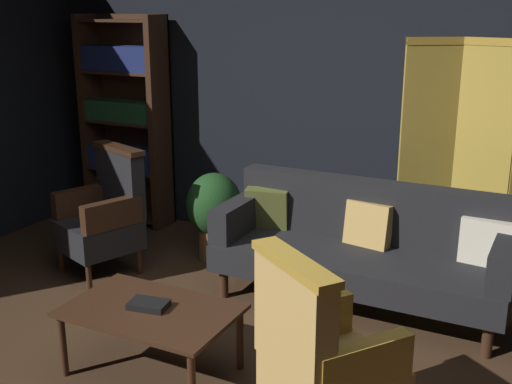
{
  "coord_description": "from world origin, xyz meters",
  "views": [
    {
      "loc": [
        1.81,
        -2.78,
        2.13
      ],
      "look_at": [
        0.0,
        0.8,
        0.95
      ],
      "focal_mm": 44.61,
      "sensor_mm": 36.0,
      "label": 1
    }
  ],
  "objects_px": {
    "velvet_couch": "(363,244)",
    "armchair_wing_left": "(104,215)",
    "bookshelf": "(126,116)",
    "book_black_cloth": "(149,305)",
    "coffee_table": "(151,316)",
    "potted_plant": "(214,210)",
    "armchair_gilt_accent": "(322,359)",
    "folding_screen": "(482,157)"
  },
  "relations": [
    {
      "from": "potted_plant",
      "to": "armchair_wing_left",
      "type": "bearing_deg",
      "value": -135.74
    },
    {
      "from": "velvet_couch",
      "to": "armchair_wing_left",
      "type": "bearing_deg",
      "value": -168.7
    },
    {
      "from": "potted_plant",
      "to": "velvet_couch",
      "type": "bearing_deg",
      "value": -9.34
    },
    {
      "from": "armchair_gilt_accent",
      "to": "potted_plant",
      "type": "distance_m",
      "value": 2.56
    },
    {
      "from": "folding_screen",
      "to": "potted_plant",
      "type": "distance_m",
      "value": 2.22
    },
    {
      "from": "armchair_wing_left",
      "to": "potted_plant",
      "type": "xyz_separation_m",
      "value": [
        0.66,
        0.64,
        -0.05
      ]
    },
    {
      "from": "bookshelf",
      "to": "potted_plant",
      "type": "distance_m",
      "value": 1.54
    },
    {
      "from": "folding_screen",
      "to": "armchair_gilt_accent",
      "type": "bearing_deg",
      "value": -97.39
    },
    {
      "from": "velvet_couch",
      "to": "potted_plant",
      "type": "relative_size",
      "value": 2.76
    },
    {
      "from": "folding_screen",
      "to": "armchair_wing_left",
      "type": "distance_m",
      "value": 3.05
    },
    {
      "from": "bookshelf",
      "to": "coffee_table",
      "type": "xyz_separation_m",
      "value": [
        1.88,
        -2.23,
        -0.71
      ]
    },
    {
      "from": "armchair_gilt_accent",
      "to": "armchair_wing_left",
      "type": "height_order",
      "value": "same"
    },
    {
      "from": "bookshelf",
      "to": "armchair_gilt_accent",
      "type": "relative_size",
      "value": 1.97
    },
    {
      "from": "armchair_wing_left",
      "to": "potted_plant",
      "type": "relative_size",
      "value": 1.36
    },
    {
      "from": "armchair_gilt_accent",
      "to": "book_black_cloth",
      "type": "distance_m",
      "value": 1.17
    },
    {
      "from": "folding_screen",
      "to": "armchair_wing_left",
      "type": "xyz_separation_m",
      "value": [
        -2.71,
        -1.31,
        -0.5
      ]
    },
    {
      "from": "armchair_gilt_accent",
      "to": "bookshelf",
      "type": "bearing_deg",
      "value": 141.51
    },
    {
      "from": "folding_screen",
      "to": "velvet_couch",
      "type": "xyz_separation_m",
      "value": [
        -0.65,
        -0.9,
        -0.53
      ]
    },
    {
      "from": "coffee_table",
      "to": "potted_plant",
      "type": "height_order",
      "value": "potted_plant"
    },
    {
      "from": "folding_screen",
      "to": "armchair_gilt_accent",
      "type": "distance_m",
      "value": 2.63
    },
    {
      "from": "armchair_gilt_accent",
      "to": "potted_plant",
      "type": "bearing_deg",
      "value": 132.25
    },
    {
      "from": "armchair_wing_left",
      "to": "book_black_cloth",
      "type": "distance_m",
      "value": 1.63
    },
    {
      "from": "bookshelf",
      "to": "potted_plant",
      "type": "relative_size",
      "value": 2.67
    },
    {
      "from": "folding_screen",
      "to": "potted_plant",
      "type": "height_order",
      "value": "folding_screen"
    },
    {
      "from": "bookshelf",
      "to": "armchair_gilt_accent",
      "type": "xyz_separation_m",
      "value": [
        3.02,
        -2.4,
        -0.59
      ]
    },
    {
      "from": "book_black_cloth",
      "to": "armchair_gilt_accent",
      "type": "bearing_deg",
      "value": -8.6
    },
    {
      "from": "velvet_couch",
      "to": "coffee_table",
      "type": "relative_size",
      "value": 2.12
    },
    {
      "from": "armchair_wing_left",
      "to": "potted_plant",
      "type": "height_order",
      "value": "armchair_wing_left"
    },
    {
      "from": "velvet_couch",
      "to": "armchair_wing_left",
      "type": "relative_size",
      "value": 2.04
    },
    {
      "from": "coffee_table",
      "to": "armchair_gilt_accent",
      "type": "distance_m",
      "value": 1.16
    },
    {
      "from": "coffee_table",
      "to": "potted_plant",
      "type": "bearing_deg",
      "value": 108.6
    },
    {
      "from": "armchair_gilt_accent",
      "to": "potted_plant",
      "type": "height_order",
      "value": "armchair_gilt_accent"
    },
    {
      "from": "folding_screen",
      "to": "book_black_cloth",
      "type": "bearing_deg",
      "value": -121.93
    },
    {
      "from": "armchair_wing_left",
      "to": "bookshelf",
      "type": "bearing_deg",
      "value": 119.16
    },
    {
      "from": "coffee_table",
      "to": "velvet_couch",
      "type": "bearing_deg",
      "value": 61.17
    },
    {
      "from": "armchair_gilt_accent",
      "to": "book_black_cloth",
      "type": "height_order",
      "value": "armchair_gilt_accent"
    },
    {
      "from": "bookshelf",
      "to": "book_black_cloth",
      "type": "height_order",
      "value": "bookshelf"
    },
    {
      "from": "velvet_couch",
      "to": "book_black_cloth",
      "type": "bearing_deg",
      "value": -119.37
    },
    {
      "from": "folding_screen",
      "to": "book_black_cloth",
      "type": "height_order",
      "value": "folding_screen"
    },
    {
      "from": "book_black_cloth",
      "to": "potted_plant",
      "type": "bearing_deg",
      "value": 108.17
    },
    {
      "from": "coffee_table",
      "to": "book_black_cloth",
      "type": "relative_size",
      "value": 4.4
    },
    {
      "from": "folding_screen",
      "to": "velvet_couch",
      "type": "relative_size",
      "value": 0.9
    }
  ]
}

